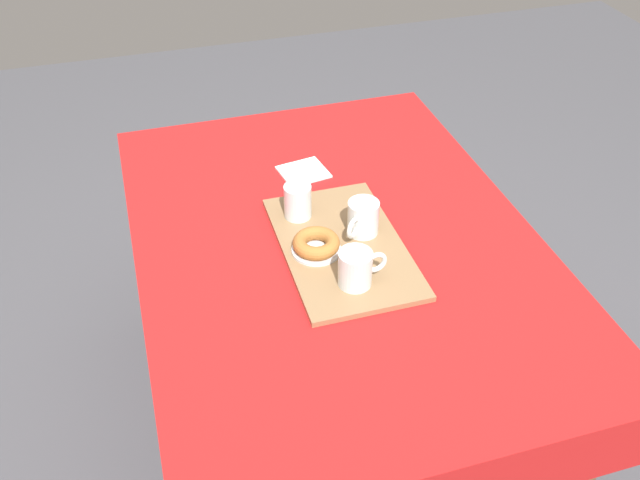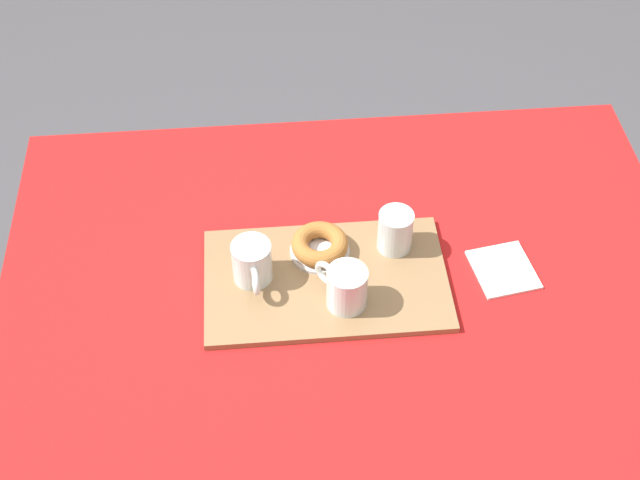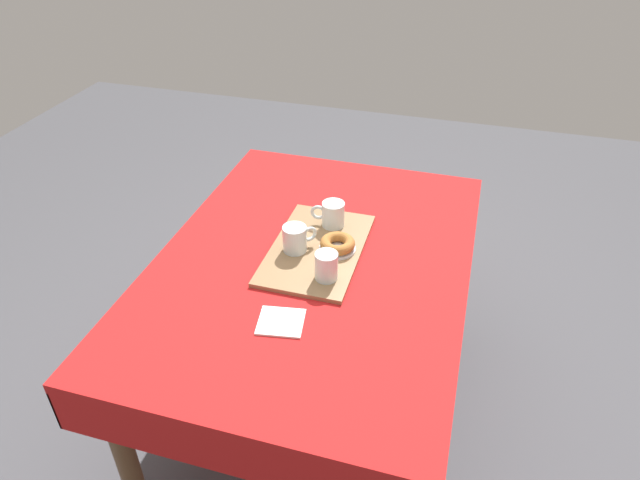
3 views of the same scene
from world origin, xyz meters
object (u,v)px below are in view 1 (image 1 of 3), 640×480
serving_tray (344,246)px  paper_napkin (303,172)px  sugar_donut_left (316,243)px  water_glass_near (298,203)px  dining_table (336,265)px  tea_mug_right (356,269)px  donut_plate_left (316,250)px  tea_mug_left (363,219)px

serving_tray → paper_napkin: 0.36m
serving_tray → sugar_donut_left: size_ratio=4.18×
serving_tray → water_glass_near: (-0.15, -0.08, 0.05)m
dining_table → tea_mug_right: tea_mug_right is taller
serving_tray → donut_plate_left: (0.01, -0.07, 0.01)m
donut_plate_left → sugar_donut_left: (0.00, 0.00, 0.02)m
water_glass_near → paper_napkin: water_glass_near is taller
tea_mug_left → serving_tray: bearing=-61.4°
water_glass_near → sugar_donut_left: bearing=1.8°
tea_mug_left → donut_plate_left: tea_mug_left is taller
water_glass_near → sugar_donut_left: 0.15m
tea_mug_left → donut_plate_left: size_ratio=0.84×
tea_mug_right → donut_plate_left: size_ratio=0.99×
donut_plate_left → sugar_donut_left: sugar_donut_left is taller
tea_mug_right → paper_napkin: (-0.50, 0.01, -0.05)m
sugar_donut_left → paper_napkin: size_ratio=0.90×
dining_table → tea_mug_right: bearing=-4.2°
dining_table → serving_tray: bearing=5.6°
dining_table → donut_plate_left: donut_plate_left is taller
dining_table → tea_mug_right: (0.19, -0.01, 0.15)m
sugar_donut_left → tea_mug_right: bearing=21.6°
tea_mug_left → sugar_donut_left: (0.04, -0.13, -0.02)m
donut_plate_left → tea_mug_left: bearing=106.5°
dining_table → tea_mug_left: (0.01, 0.06, 0.15)m
donut_plate_left → paper_napkin: 0.37m
tea_mug_right → sugar_donut_left: 0.15m
water_glass_near → serving_tray: bearing=27.9°
dining_table → paper_napkin: 0.33m
tea_mug_right → sugar_donut_left: (-0.14, -0.05, -0.02)m
tea_mug_right → donut_plate_left: 0.15m
serving_tray → tea_mug_right: size_ratio=4.03×
dining_table → paper_napkin: (-0.31, 0.00, 0.09)m
donut_plate_left → dining_table: bearing=127.1°
dining_table → donut_plate_left: bearing=-52.9°
serving_tray → tea_mug_right: 0.15m
tea_mug_right → paper_napkin: 0.50m
tea_mug_left → paper_napkin: bearing=-169.0°
tea_mug_right → donut_plate_left: tea_mug_right is taller
dining_table → donut_plate_left: 0.14m
paper_napkin → sugar_donut_left: bearing=-10.6°
tea_mug_left → paper_napkin: (-0.33, -0.06, -0.05)m
serving_tray → paper_napkin: (-0.36, -0.00, -0.00)m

